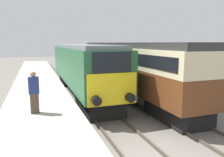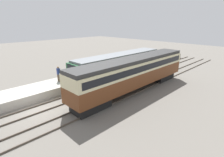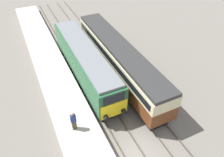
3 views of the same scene
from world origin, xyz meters
name	(u,v)px [view 2 (image 2 of 3)]	position (x,y,z in m)	size (l,w,h in m)	color
ground_plane	(39,109)	(0.00, 0.00, 0.00)	(120.00, 120.00, 0.00)	slate
platform_left	(87,78)	(-3.30, 8.00, 0.46)	(3.50, 50.00, 0.93)	#B7B2A8
rails_near_track	(83,94)	(0.00, 5.00, 0.07)	(1.51, 60.00, 0.14)	#4C4238
rails_far_track	(103,103)	(3.40, 5.00, 0.07)	(1.50, 60.00, 0.14)	#4C4238
locomotive	(120,66)	(0.00, 11.10, 2.16)	(2.70, 14.87, 3.84)	black
passenger_carriage	(134,71)	(3.40, 9.81, 2.42)	(2.75, 17.04, 4.00)	black
person_on_platform	(59,74)	(-3.52, 4.09, 1.86)	(0.44, 0.26, 1.85)	#473828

